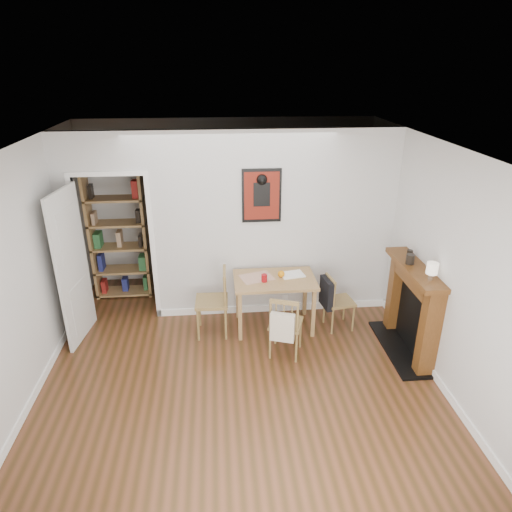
{
  "coord_description": "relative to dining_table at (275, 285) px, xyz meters",
  "views": [
    {
      "loc": [
        -0.19,
        -4.42,
        3.41
      ],
      "look_at": [
        0.26,
        0.6,
        1.21
      ],
      "focal_mm": 32.0,
      "sensor_mm": 36.0,
      "label": 1
    }
  ],
  "objects": [
    {
      "name": "ground",
      "position": [
        -0.54,
        -0.93,
        -0.65
      ],
      "size": [
        5.2,
        5.2,
        0.0
      ],
      "primitive_type": "plane",
      "color": "brown",
      "rests_on": "ground"
    },
    {
      "name": "room_shell",
      "position": [
        -0.44,
        0.42,
        0.65
      ],
      "size": [
        5.2,
        5.2,
        5.2
      ],
      "color": "silver",
      "rests_on": "ground"
    },
    {
      "name": "dining_table",
      "position": [
        0.0,
        0.0,
        0.0
      ],
      "size": [
        1.08,
        0.68,
        0.73
      ],
      "color": "#A87D4E",
      "rests_on": "ground"
    },
    {
      "name": "chair_left",
      "position": [
        -0.84,
        -0.08,
        -0.18
      ],
      "size": [
        0.48,
        0.48,
        0.93
      ],
      "color": "olive",
      "rests_on": "ground"
    },
    {
      "name": "chair_right",
      "position": [
        0.86,
        -0.09,
        -0.24
      ],
      "size": [
        0.49,
        0.44,
        0.78
      ],
      "color": "olive",
      "rests_on": "ground"
    },
    {
      "name": "chair_front",
      "position": [
        0.06,
        -0.63,
        -0.22
      ],
      "size": [
        0.53,
        0.56,
        0.84
      ],
      "color": "olive",
      "rests_on": "ground"
    },
    {
      "name": "bookshelf",
      "position": [
        -2.2,
        1.16,
        0.33
      ],
      "size": [
        0.84,
        0.33,
        1.98
      ],
      "color": "#A87D4E",
      "rests_on": "ground"
    },
    {
      "name": "fireplace",
      "position": [
        1.62,
        -0.68,
        -0.03
      ],
      "size": [
        0.45,
        1.25,
        1.16
      ],
      "color": "brown",
      "rests_on": "ground"
    },
    {
      "name": "red_glass",
      "position": [
        -0.15,
        -0.07,
        0.14
      ],
      "size": [
        0.08,
        0.08,
        0.1
      ],
      "primitive_type": "cylinder",
      "color": "maroon",
      "rests_on": "dining_table"
    },
    {
      "name": "orange_fruit",
      "position": [
        0.09,
        0.04,
        0.13
      ],
      "size": [
        0.09,
        0.09,
        0.09
      ],
      "primitive_type": "sphere",
      "color": "orange",
      "rests_on": "dining_table"
    },
    {
      "name": "placemat",
      "position": [
        -0.23,
        0.05,
        0.09
      ],
      "size": [
        0.49,
        0.42,
        0.0
      ],
      "primitive_type": "cube",
      "rotation": [
        0.0,
        0.0,
        0.31
      ],
      "color": "#C2B2A0",
      "rests_on": "dining_table"
    },
    {
      "name": "notebook",
      "position": [
        0.25,
        0.09,
        0.1
      ],
      "size": [
        0.34,
        0.28,
        0.02
      ],
      "primitive_type": "cube",
      "rotation": [
        0.0,
        0.0,
        0.2
      ],
      "color": "white",
      "rests_on": "dining_table"
    },
    {
      "name": "mantel_lamp",
      "position": [
        1.6,
        -1.03,
        0.64
      ],
      "size": [
        0.13,
        0.13,
        0.2
      ],
      "color": "silver",
      "rests_on": "fireplace"
    },
    {
      "name": "ceramic_jar_a",
      "position": [
        1.54,
        -0.6,
        0.58
      ],
      "size": [
        0.1,
        0.1,
        0.12
      ],
      "primitive_type": "cylinder",
      "color": "black",
      "rests_on": "fireplace"
    },
    {
      "name": "ceramic_jar_b",
      "position": [
        1.61,
        -0.4,
        0.56
      ],
      "size": [
        0.07,
        0.07,
        0.09
      ],
      "primitive_type": "cylinder",
      "color": "black",
      "rests_on": "fireplace"
    }
  ]
}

